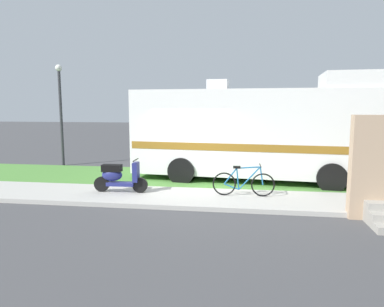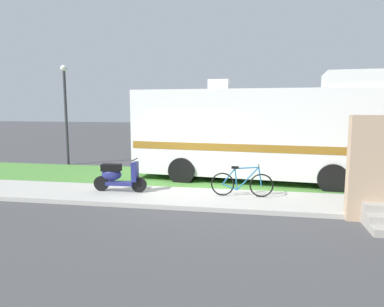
{
  "view_description": "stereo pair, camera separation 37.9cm",
  "coord_description": "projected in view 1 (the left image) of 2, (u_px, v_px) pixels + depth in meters",
  "views": [
    {
      "loc": [
        1.72,
        -10.63,
        2.63
      ],
      "look_at": [
        0.13,
        0.3,
        1.1
      ],
      "focal_mm": 33.13,
      "sensor_mm": 36.0,
      "label": 1
    },
    {
      "loc": [
        2.09,
        -10.57,
        2.63
      ],
      "look_at": [
        0.13,
        0.3,
        1.1
      ],
      "focal_mm": 33.13,
      "sensor_mm": 36.0,
      "label": 2
    }
  ],
  "objects": [
    {
      "name": "bicycle",
      "position": [
        243.0,
        183.0,
        9.76
      ],
      "size": [
        1.71,
        0.52,
        0.88
      ],
      "color": "black",
      "rests_on": "ground"
    },
    {
      "name": "grass_strip",
      "position": [
        193.0,
        179.0,
        12.49
      ],
      "size": [
        24.0,
        3.4,
        0.08
      ],
      "color": "#4C8438",
      "rests_on": "ground"
    },
    {
      "name": "ground_plane",
      "position": [
        187.0,
        190.0,
        11.03
      ],
      "size": [
        80.0,
        80.0,
        0.0
      ],
      "primitive_type": "plane",
      "color": "#424244"
    },
    {
      "name": "street_lamp_post",
      "position": [
        60.0,
        105.0,
        15.06
      ],
      "size": [
        0.28,
        0.28,
        4.3
      ],
      "color": "#333338",
      "rests_on": "ground"
    },
    {
      "name": "motorhome_rv",
      "position": [
        255.0,
        131.0,
        12.14
      ],
      "size": [
        8.19,
        3.18,
        3.62
      ],
      "color": "silver",
      "rests_on": "ground"
    },
    {
      "name": "pickup_truck_near",
      "position": [
        374.0,
        143.0,
        15.84
      ],
      "size": [
        5.71,
        2.27,
        1.72
      ],
      "color": "#1E2328",
      "rests_on": "ground"
    },
    {
      "name": "sidewalk",
      "position": [
        180.0,
        198.0,
        9.84
      ],
      "size": [
        24.0,
        2.0,
        0.12
      ],
      "color": "#ADAAA3",
      "rests_on": "ground"
    },
    {
      "name": "scooter",
      "position": [
        119.0,
        176.0,
        10.18
      ],
      "size": [
        1.58,
        0.5,
        0.97
      ],
      "color": "black",
      "rests_on": "ground"
    }
  ]
}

